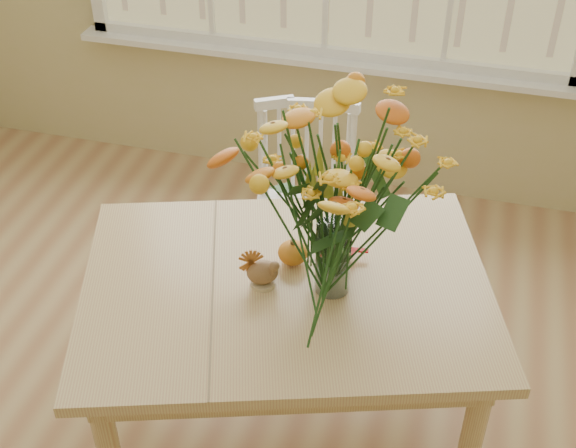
# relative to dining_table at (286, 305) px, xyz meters

# --- Properties ---
(dining_table) EXTENTS (1.48, 1.25, 0.68)m
(dining_table) POSITION_rel_dining_table_xyz_m (0.00, 0.00, 0.00)
(dining_table) COLOR tan
(dining_table) RESTS_ON floor
(windsor_chair) EXTENTS (0.46, 0.45, 0.86)m
(windsor_chair) POSITION_rel_dining_table_xyz_m (-0.12, 0.72, -0.10)
(windsor_chair) COLOR white
(windsor_chair) RESTS_ON floor
(flower_vase) EXTENTS (0.50, 0.50, 0.60)m
(flower_vase) POSITION_rel_dining_table_xyz_m (0.14, 0.02, 0.45)
(flower_vase) COLOR white
(flower_vase) RESTS_ON dining_table
(pumpkin) EXTENTS (0.10, 0.10, 0.07)m
(pumpkin) POSITION_rel_dining_table_xyz_m (-0.01, 0.10, 0.13)
(pumpkin) COLOR orange
(pumpkin) RESTS_ON dining_table
(turkey_figurine) EXTENTS (0.12, 0.10, 0.12)m
(turkey_figurine) POSITION_rel_dining_table_xyz_m (-0.07, -0.02, 0.14)
(turkey_figurine) COLOR #CCB78C
(turkey_figurine) RESTS_ON dining_table
(dark_gourd) EXTENTS (0.13, 0.11, 0.06)m
(dark_gourd) POSITION_rel_dining_table_xyz_m (0.13, 0.17, 0.12)
(dark_gourd) COLOR #38160F
(dark_gourd) RESTS_ON dining_table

